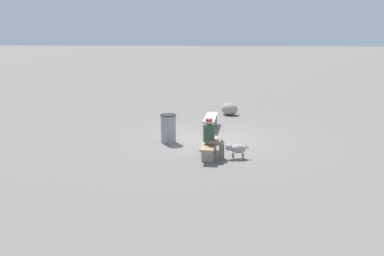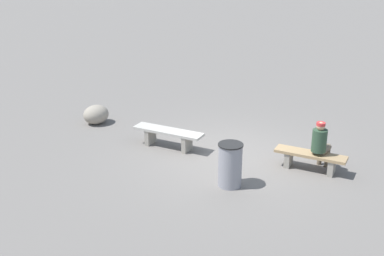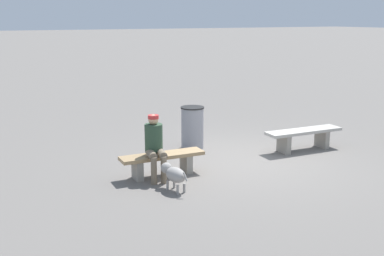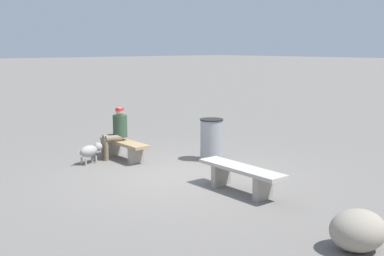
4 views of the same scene
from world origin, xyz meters
The scene contains 7 objects.
ground centered at (0.00, 0.00, -0.03)m, with size 210.00×210.00×0.06m, color slate.
bench_left centered at (-1.66, -0.10, 0.35)m, with size 1.89×0.52×0.48m.
bench_right centered at (1.93, 0.04, 0.31)m, with size 1.65×0.47×0.44m.
seated_person centered at (2.12, 0.12, 0.70)m, with size 0.41×0.63×1.22m.
dog centered at (2.08, 0.86, 0.30)m, with size 0.34×0.71×0.45m.
trash_bin centered at (0.50, -1.43, 0.49)m, with size 0.54×0.54×0.97m.
boulder centered at (-4.38, 0.62, 0.27)m, with size 0.65×0.76×0.55m, color gray.
Camera 4 is at (-7.32, 6.10, 2.62)m, focal length 44.40 mm.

